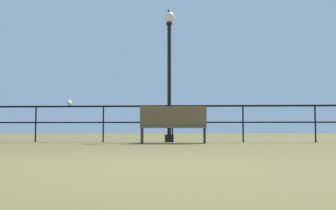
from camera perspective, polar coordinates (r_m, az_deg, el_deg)
The scene contains 5 objects.
ground_plane at distance 3.86m, azimuth -4.34°, elevation -9.33°, with size 60.00×60.00×0.00m, color brown.
pier_railing at distance 10.85m, azimuth 0.68°, elevation -1.53°, with size 20.45×0.05×1.08m.
bench_near_left at distance 9.97m, azimuth 0.80°, elevation -2.87°, with size 1.78×0.70×0.98m.
lamppost_center at distance 11.35m, azimuth 0.19°, elevation 6.59°, with size 0.34×0.34×4.07m.
seagull_on_rail at distance 11.46m, azimuth -14.90°, elevation 0.34°, with size 0.22×0.42×0.20m.
Camera 1 is at (0.52, -3.81, 0.38)m, focal length 39.76 mm.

